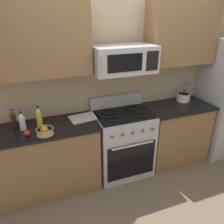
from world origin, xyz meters
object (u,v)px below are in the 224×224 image
object	(u,v)px
apple_loose	(27,133)
bottle_vinegar	(22,121)
bottle_soy	(13,119)
range_oven	(123,142)
microwave	(124,59)
bottle_oil	(39,117)
utensil_crock	(183,97)
fruit_basket	(45,131)
cutting_board	(84,118)

from	to	relation	value
apple_loose	bottle_vinegar	bearing A→B (deg)	101.90
apple_loose	bottle_soy	size ratio (longest dim) A/B	0.30
range_oven	microwave	xyz separation A→B (m)	(-0.00, 0.03, 1.16)
range_oven	microwave	size ratio (longest dim) A/B	1.42
bottle_oil	bottle_vinegar	distance (m)	0.19
utensil_crock	apple_loose	bearing A→B (deg)	-173.25
microwave	bottle_oil	bearing A→B (deg)	177.89
utensil_crock	bottle_soy	world-z (taller)	utensil_crock
range_oven	bottle_vinegar	distance (m)	1.36
microwave	utensil_crock	bearing A→B (deg)	5.82
fruit_basket	bottle_vinegar	bearing A→B (deg)	138.33
fruit_basket	apple_loose	xyz separation A→B (m)	(-0.19, 0.03, -0.01)
range_oven	cutting_board	xyz separation A→B (m)	(-0.52, 0.08, 0.44)
microwave	bottle_vinegar	world-z (taller)	microwave
fruit_basket	utensil_crock	bearing A→B (deg)	8.09
utensil_crock	apple_loose	size ratio (longest dim) A/B	4.34
range_oven	cutting_board	world-z (taller)	range_oven
fruit_basket	cutting_board	size ratio (longest dim) A/B	0.56
bottle_oil	bottle_vinegar	size ratio (longest dim) A/B	1.12
utensil_crock	bottle_vinegar	size ratio (longest dim) A/B	1.35
microwave	bottle_oil	xyz separation A→B (m)	(-1.06, 0.04, -0.61)
range_oven	apple_loose	bearing A→B (deg)	-173.61
apple_loose	bottle_vinegar	size ratio (longest dim) A/B	0.31
utensil_crock	fruit_basket	size ratio (longest dim) A/B	1.53
utensil_crock	bottle_vinegar	world-z (taller)	utensil_crock
range_oven	cutting_board	size ratio (longest dim) A/B	3.09
utensil_crock	fruit_basket	bearing A→B (deg)	-171.91
apple_loose	bottle_vinegar	xyz separation A→B (m)	(-0.04, 0.18, 0.07)
microwave	range_oven	bearing A→B (deg)	-89.97
microwave	utensil_crock	distance (m)	1.24
bottle_oil	cutting_board	bearing A→B (deg)	1.47
range_oven	apple_loose	size ratio (longest dim) A/B	15.71
apple_loose	range_oven	bearing A→B (deg)	6.39
range_oven	microwave	bearing A→B (deg)	90.03
microwave	cutting_board	bearing A→B (deg)	174.17
fruit_basket	bottle_oil	bearing A→B (deg)	99.49
microwave	apple_loose	bearing A→B (deg)	-172.44
bottle_oil	bottle_vinegar	world-z (taller)	bottle_oil
range_oven	bottle_oil	size ratio (longest dim) A/B	4.37
range_oven	fruit_basket	size ratio (longest dim) A/B	5.53
apple_loose	microwave	bearing A→B (deg)	7.56
apple_loose	bottle_vinegar	distance (m)	0.19
fruit_basket	cutting_board	distance (m)	0.56
cutting_board	bottle_soy	distance (m)	0.83
fruit_basket	apple_loose	world-z (taller)	fruit_basket
fruit_basket	bottle_oil	distance (m)	0.24
microwave	bottle_soy	size ratio (longest dim) A/B	3.33
fruit_basket	cutting_board	bearing A→B (deg)	25.50
range_oven	fruit_basket	world-z (taller)	range_oven
bottle_oil	bottle_vinegar	xyz separation A→B (m)	(-0.19, -0.02, -0.01)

